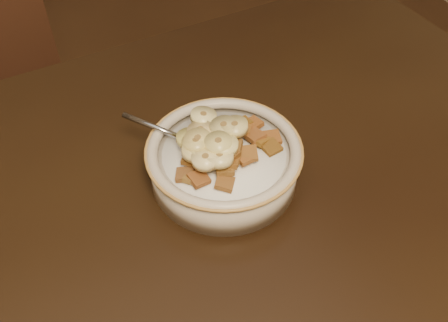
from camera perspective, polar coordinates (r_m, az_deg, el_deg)
name	(u,v)px	position (r m, az deg, el deg)	size (l,w,h in m)	color
cereal_bowl	(224,166)	(0.60, 0.00, -0.58)	(0.18, 0.18, 0.04)	#BAAD94
milk	(224,154)	(0.59, 0.00, 0.83)	(0.15, 0.15, 0.00)	white
spoon	(201,145)	(0.59, -2.60, 1.78)	(0.03, 0.04, 0.01)	#969AA1
cereal_square_0	(271,147)	(0.59, 5.44, 1.55)	(0.02, 0.02, 0.01)	brown
cereal_square_1	(225,183)	(0.54, 0.09, -2.51)	(0.02, 0.02, 0.01)	brown
cereal_square_2	(212,131)	(0.59, -1.34, 3.47)	(0.02, 0.02, 0.01)	brown
cereal_square_3	(228,146)	(0.56, 0.45, 1.73)	(0.02, 0.02, 0.01)	brown
cereal_square_4	(221,159)	(0.55, -0.32, 0.21)	(0.02, 0.02, 0.01)	#955B21
cereal_square_5	(259,139)	(0.59, 4.07, 2.47)	(0.02, 0.02, 0.01)	brown
cereal_square_6	(214,137)	(0.57, -1.14, 2.73)	(0.02, 0.02, 0.01)	brown
cereal_square_7	(255,136)	(0.59, 3.55, 2.90)	(0.02, 0.02, 0.01)	brown
cereal_square_8	(253,124)	(0.61, 3.32, 4.26)	(0.02, 0.02, 0.01)	brown
cereal_square_9	(225,168)	(0.55, 0.09, -0.86)	(0.02, 0.02, 0.01)	olive
cereal_square_10	(220,128)	(0.59, -0.42, 3.81)	(0.02, 0.02, 0.01)	brown
cereal_square_11	(210,125)	(0.60, -1.60, 4.15)	(0.02, 0.02, 0.01)	brown
cereal_square_12	(229,154)	(0.56, 0.53, 0.81)	(0.02, 0.02, 0.01)	brown
cereal_square_13	(189,141)	(0.58, -4.08, 2.28)	(0.02, 0.02, 0.01)	#986224
cereal_square_14	(249,154)	(0.56, 2.82, 0.84)	(0.02, 0.02, 0.01)	brown
cereal_square_15	(242,128)	(0.60, 2.10, 3.73)	(0.02, 0.02, 0.01)	brown
cereal_square_16	(233,147)	(0.56, 1.03, 1.62)	(0.02, 0.02, 0.01)	brown
cereal_square_17	(246,156)	(0.56, 2.50, 0.56)	(0.02, 0.02, 0.01)	brown
cereal_square_18	(198,154)	(0.57, -2.96, 0.83)	(0.02, 0.02, 0.01)	#8B5D1C
cereal_square_19	(194,178)	(0.55, -3.46, -1.93)	(0.02, 0.02, 0.01)	brown
cereal_square_20	(192,159)	(0.56, -3.71, 0.28)	(0.02, 0.02, 0.01)	brown
cereal_square_21	(199,179)	(0.55, -2.89, -2.02)	(0.02, 0.02, 0.01)	brown
cereal_square_22	(207,160)	(0.56, -2.01, 0.15)	(0.02, 0.02, 0.01)	brown
cereal_square_23	(216,159)	(0.55, -0.91, 0.22)	(0.02, 0.02, 0.01)	brown
cereal_square_24	(185,175)	(0.56, -4.49, -1.55)	(0.02, 0.02, 0.01)	brown
cereal_square_25	(243,122)	(0.61, 2.13, 4.42)	(0.02, 0.02, 0.01)	brown
cereal_square_26	(272,138)	(0.60, 5.51, 2.67)	(0.02, 0.02, 0.01)	brown
cereal_square_27	(231,162)	(0.56, 0.75, -0.06)	(0.02, 0.02, 0.01)	brown
banana_slice_0	(190,138)	(0.57, -3.93, 2.64)	(0.03, 0.03, 0.01)	#EADC70
banana_slice_1	(235,127)	(0.57, 1.22, 3.94)	(0.03, 0.03, 0.01)	#F4E599
banana_slice_2	(205,159)	(0.54, -2.14, 0.24)	(0.03, 0.03, 0.01)	#EEDD8E
banana_slice_3	(224,127)	(0.57, -0.05, 3.91)	(0.03, 0.03, 0.01)	#CCBA7A
banana_slice_4	(218,143)	(0.55, -0.65, 2.05)	(0.03, 0.03, 0.01)	#FFED8A
banana_slice_5	(196,143)	(0.56, -3.22, 2.11)	(0.03, 0.03, 0.01)	tan
banana_slice_6	(224,145)	(0.55, 0.05, 1.80)	(0.03, 0.03, 0.01)	#F9EA8E
banana_slice_7	(220,157)	(0.54, -0.52, 0.42)	(0.03, 0.03, 0.01)	beige
banana_slice_8	(198,140)	(0.56, -3.02, 2.37)	(0.03, 0.03, 0.01)	#FFDC8B
banana_slice_9	(204,152)	(0.55, -2.30, 1.06)	(0.03, 0.03, 0.01)	#D6C37B
banana_slice_10	(195,151)	(0.55, -3.28, 1.15)	(0.03, 0.03, 0.01)	#EED975
banana_slice_11	(204,117)	(0.59, -2.35, 5.09)	(0.03, 0.03, 0.01)	#FDF1A5
banana_slice_12	(200,132)	(0.58, -2.71, 3.38)	(0.03, 0.03, 0.01)	#C8B284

